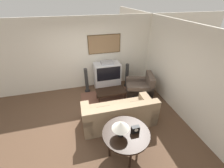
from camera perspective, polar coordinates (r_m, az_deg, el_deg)
The scene contains 13 objects.
ground_plane at distance 4.71m, azimuth -6.31°, elevation -13.78°, with size 12.00×12.00×0.00m, color brown.
wall_back at distance 5.81m, azimuth -10.52°, elevation 10.96°, with size 12.00×0.10×2.70m.
wall_right at distance 4.89m, azimuth 24.72°, elevation 4.54°, with size 0.06×12.00×2.70m.
area_rug at distance 5.39m, azimuth -0.49°, elevation -6.66°, with size 2.01×1.60×0.01m.
tv at distance 5.86m, azimuth -1.84°, elevation 3.06°, with size 0.99×0.55×1.17m.
couch at distance 4.42m, azimuth 2.66°, elevation -11.54°, with size 2.10×0.92×0.85m.
armchair at distance 5.69m, azimuth 10.62°, elevation -1.65°, with size 1.12×1.07×0.84m.
coffee_table at distance 5.25m, azimuth -0.44°, elevation -2.92°, with size 1.01×0.53×0.41m.
console_table at distance 3.46m, azimuth 5.36°, elevation -18.77°, with size 1.04×1.04×0.73m.
table_lamp at distance 3.14m, azimuth 3.36°, elevation -15.42°, with size 0.37×0.37×0.39m.
mantel_clock at distance 3.38m, azimuth 8.90°, elevation -16.72°, with size 0.17×0.10×0.17m.
speaker_tower_left at distance 5.79m, azimuth -9.67°, elevation 1.17°, with size 0.22×0.22×0.97m.
speaker_tower_right at distance 6.11m, azimuth 5.68°, elevation 3.16°, with size 0.22×0.22×0.97m.
Camera 1 is at (-0.37, -3.33, 3.30)m, focal length 24.00 mm.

